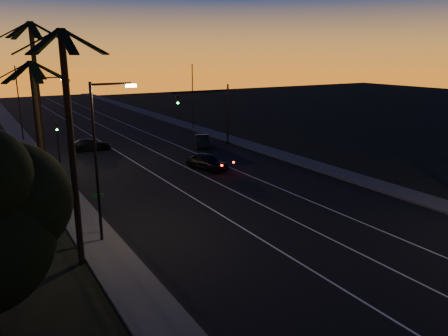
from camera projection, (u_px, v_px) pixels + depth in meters
road at (195, 175)px, 38.63m from camera, size 20.00×170.00×0.01m
sidewalk_left at (63, 194)px, 33.07m from camera, size 2.40×170.00×0.16m
sidewalk_right at (293, 159)px, 44.14m from camera, size 2.40×170.00×0.16m
lane_stripe_left at (163, 179)px, 37.14m from camera, size 0.12×160.00×0.01m
lane_stripe_mid at (200, 174)px, 38.87m from camera, size 0.12×160.00×0.01m
lane_stripe_right at (233, 169)px, 40.60m from camera, size 0.12×160.00×0.01m
palm_near at (70, 127)px, 20.62m from camera, size 4.25×4.16×11.53m
palm_mid at (38, 127)px, 25.52m from camera, size 4.25×4.16×10.03m
palm_far at (38, 95)px, 30.66m from camera, size 4.25×4.16×12.53m
streetlight_left_near at (101, 150)px, 23.67m from camera, size 2.55×0.26×9.00m
streetlight_left_far at (45, 116)px, 38.70m from camera, size 2.55×0.26×8.50m
street_sign at (99, 209)px, 25.39m from camera, size 0.70×0.06×2.60m
signal_mast at (210, 105)px, 49.24m from camera, size 7.10×0.41×7.00m
signal_post at (57, 135)px, 41.49m from camera, size 0.28×0.37×4.20m
far_pole_left at (19, 104)px, 52.82m from camera, size 0.14×0.14×9.00m
far_pole_right at (193, 97)px, 61.20m from camera, size 0.14×0.14×9.00m
lead_car at (207, 161)px, 40.19m from camera, size 2.97×5.19×1.50m
right_car at (202, 141)px, 49.79m from camera, size 2.95×4.38×1.36m
cross_car at (90, 145)px, 48.10m from camera, size 4.59×2.30×1.28m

